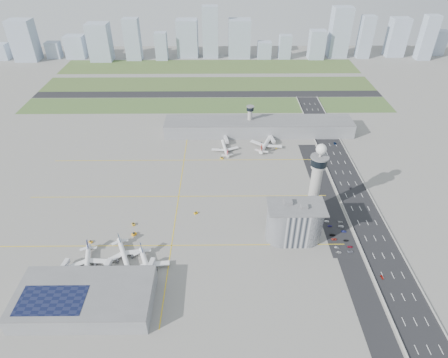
{
  "coord_description": "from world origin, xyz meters",
  "views": [
    {
      "loc": [
        -2.57,
        -231.03,
        201.41
      ],
      "look_at": [
        0.0,
        35.0,
        15.0
      ],
      "focal_mm": 30.0,
      "sensor_mm": 36.0,
      "label": 1
    }
  ],
  "objects_px": {
    "jet_bridge_near_2": "(147,275)",
    "tug_0": "(91,242)",
    "jet_bridge_near_0": "(58,276)",
    "tug_2": "(133,224)",
    "airplane_far_b": "(266,141)",
    "car_lot_8": "(346,240)",
    "jet_bridge_far_1": "(270,137)",
    "car_hw_1": "(350,188)",
    "admin_building": "(294,222)",
    "car_lot_10": "(341,226)",
    "car_lot_2": "(334,239)",
    "jet_bridge_far_0": "(225,137)",
    "car_hw_4": "(313,119)",
    "car_lot_7": "(350,247)",
    "car_lot_9": "(344,231)",
    "car_lot_3": "(333,235)",
    "car_lot_4": "(330,226)",
    "car_hw_0": "(382,277)",
    "airplane_near_c": "(147,266)",
    "tug_4": "(222,158)",
    "car_lot_6": "(350,252)",
    "car_lot_1": "(337,247)",
    "secondary_tower": "(250,117)",
    "car_hw_2": "(335,143)",
    "car_lot_11": "(340,222)",
    "car_lot_0": "(339,252)",
    "car_lot_5": "(327,221)",
    "jet_bridge_near_1": "(103,276)",
    "control_tower": "(316,177)",
    "tug_3": "(196,213)",
    "airplane_near_b": "(124,254)",
    "tug_1": "(134,234)",
    "airplane_near_a": "(86,262)",
    "tug_5": "(277,147)"
  },
  "relations": [
    {
      "from": "jet_bridge_near_0",
      "to": "car_lot_9",
      "type": "height_order",
      "value": "jet_bridge_near_0"
    },
    {
      "from": "admin_building",
      "to": "tug_4",
      "type": "relative_size",
      "value": 13.76
    },
    {
      "from": "jet_bridge_near_1",
      "to": "jet_bridge_far_0",
      "type": "distance_m",
      "value": 210.89
    },
    {
      "from": "control_tower",
      "to": "car_hw_2",
      "type": "distance_m",
      "value": 128.62
    },
    {
      "from": "car_lot_4",
      "to": "tug_5",
      "type": "bearing_deg",
      "value": 12.02
    },
    {
      "from": "tug_0",
      "to": "car_lot_7",
      "type": "xyz_separation_m",
      "value": [
        194.58,
        -6.98,
        -0.24
      ]
    },
    {
      "from": "car_lot_0",
      "to": "airplane_far_b",
      "type": "bearing_deg",
      "value": 11.95
    },
    {
      "from": "admin_building",
      "to": "car_lot_8",
      "type": "relative_size",
      "value": 11.54
    },
    {
      "from": "car_hw_0",
      "to": "airplane_near_c",
      "type": "bearing_deg",
      "value": 170.7
    },
    {
      "from": "jet_bridge_far_1",
      "to": "tug_3",
      "type": "relative_size",
      "value": 4.94
    },
    {
      "from": "tug_1",
      "to": "tug_4",
      "type": "xyz_separation_m",
      "value": [
        68.37,
        110.92,
        -0.17
      ]
    },
    {
      "from": "secondary_tower",
      "to": "jet_bridge_near_2",
      "type": "xyz_separation_m",
      "value": [
        -83.0,
        -211.0,
        -15.95
      ]
    },
    {
      "from": "jet_bridge_far_0",
      "to": "car_hw_4",
      "type": "height_order",
      "value": "jet_bridge_far_0"
    },
    {
      "from": "car_lot_6",
      "to": "car_lot_8",
      "type": "xyz_separation_m",
      "value": [
        -0.03,
        11.61,
        0.04
      ]
    },
    {
      "from": "airplane_near_a",
      "to": "car_lot_5",
      "type": "xyz_separation_m",
      "value": [
        179.15,
        45.49,
        -4.39
      ]
    },
    {
      "from": "jet_bridge_far_1",
      "to": "car_hw_1",
      "type": "bearing_deg",
      "value": 24.34
    },
    {
      "from": "car_lot_5",
      "to": "airplane_near_c",
      "type": "bearing_deg",
      "value": 112.15
    },
    {
      "from": "car_lot_6",
      "to": "airplane_far_b",
      "type": "bearing_deg",
      "value": 18.51
    },
    {
      "from": "jet_bridge_near_0",
      "to": "tug_2",
      "type": "height_order",
      "value": "jet_bridge_near_0"
    },
    {
      "from": "airplane_far_b",
      "to": "car_lot_6",
      "type": "relative_size",
      "value": 9.92
    },
    {
      "from": "secondary_tower",
      "to": "admin_building",
      "type": "xyz_separation_m",
      "value": [
        21.99,
        -172.0,
        -3.5
      ]
    },
    {
      "from": "jet_bridge_near_1",
      "to": "car_lot_9",
      "type": "height_order",
      "value": "jet_bridge_near_1"
    },
    {
      "from": "jet_bridge_far_1",
      "to": "car_hw_1",
      "type": "xyz_separation_m",
      "value": [
        62.45,
        -91.42,
        -2.3
      ]
    },
    {
      "from": "car_lot_7",
      "to": "car_lot_9",
      "type": "bearing_deg",
      "value": 2.93
    },
    {
      "from": "car_lot_11",
      "to": "car_lot_0",
      "type": "bearing_deg",
      "value": 165.86
    },
    {
      "from": "airplane_near_c",
      "to": "car_lot_5",
      "type": "height_order",
      "value": "airplane_near_c"
    },
    {
      "from": "jet_bridge_near_2",
      "to": "tug_0",
      "type": "height_order",
      "value": "jet_bridge_near_2"
    },
    {
      "from": "control_tower",
      "to": "tug_3",
      "type": "distance_m",
      "value": 101.61
    },
    {
      "from": "airplane_far_b",
      "to": "car_lot_8",
      "type": "height_order",
      "value": "airplane_far_b"
    },
    {
      "from": "admin_building",
      "to": "car_lot_1",
      "type": "bearing_deg",
      "value": -20.72
    },
    {
      "from": "car_lot_5",
      "to": "car_lot_11",
      "type": "relative_size",
      "value": 0.96
    },
    {
      "from": "car_hw_2",
      "to": "car_lot_10",
      "type": "bearing_deg",
      "value": -104.05
    },
    {
      "from": "airplane_near_c",
      "to": "car_hw_0",
      "type": "height_order",
      "value": "airplane_near_c"
    },
    {
      "from": "tug_3",
      "to": "control_tower",
      "type": "bearing_deg",
      "value": -129.72
    },
    {
      "from": "jet_bridge_far_0",
      "to": "car_lot_1",
      "type": "relative_size",
      "value": 4.02
    },
    {
      "from": "car_lot_10",
      "to": "car_hw_0",
      "type": "bearing_deg",
      "value": -158.21
    },
    {
      "from": "tug_2",
      "to": "car_lot_9",
      "type": "relative_size",
      "value": 0.8
    },
    {
      "from": "jet_bridge_near_0",
      "to": "tug_0",
      "type": "distance_m",
      "value": 36.74
    },
    {
      "from": "jet_bridge_near_2",
      "to": "car_lot_0",
      "type": "height_order",
      "value": "jet_bridge_near_2"
    },
    {
      "from": "airplane_far_b",
      "to": "car_lot_2",
      "type": "xyz_separation_m",
      "value": [
        37.43,
        -142.98,
        -5.27
      ]
    },
    {
      "from": "jet_bridge_far_0",
      "to": "car_lot_7",
      "type": "bearing_deg",
      "value": 18.91
    },
    {
      "from": "car_lot_7",
      "to": "car_hw_4",
      "type": "height_order",
      "value": "car_hw_4"
    },
    {
      "from": "secondary_tower",
      "to": "car_lot_2",
      "type": "bearing_deg",
      "value": -73.06
    },
    {
      "from": "admin_building",
      "to": "car_lot_10",
      "type": "height_order",
      "value": "admin_building"
    },
    {
      "from": "airplane_near_b",
      "to": "car_lot_10",
      "type": "xyz_separation_m",
      "value": [
        164.74,
        32.4,
        -4.47
      ]
    },
    {
      "from": "airplane_near_a",
      "to": "tug_3",
      "type": "distance_m",
      "value": 92.5
    },
    {
      "from": "car_lot_3",
      "to": "car_lot_4",
      "type": "height_order",
      "value": "car_lot_3"
    },
    {
      "from": "airplane_near_b",
      "to": "car_hw_0",
      "type": "relative_size",
      "value": 10.3
    },
    {
      "from": "airplane_far_b",
      "to": "tug_0",
      "type": "distance_m",
      "value": 206.05
    },
    {
      "from": "car_lot_1",
      "to": "car_hw_4",
      "type": "relative_size",
      "value": 0.92
    }
  ]
}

